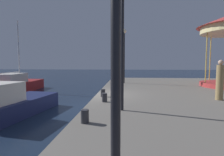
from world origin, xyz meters
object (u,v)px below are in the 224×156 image
Objects in this scene: lamp_post_far_end at (124,47)px; bollard_north at (103,93)px; person_near_carousel at (220,81)px; bollard_south at (105,98)px; sailboat_red at (17,85)px; bollard_center at (85,116)px; lamp_post_mid_promenade at (122,29)px; motorboat_navy at (12,103)px.

bollard_north is (-1.02, -6.62, -2.97)m from lamp_post_far_end.
lamp_post_far_end is 2.44× the size of person_near_carousel.
lamp_post_far_end is at bearing 81.21° from bollard_north.
bollard_south is (-0.79, -7.91, -2.97)m from lamp_post_far_end.
sailboat_red reaches higher than lamp_post_far_end.
lamp_post_far_end reaches higher than bollard_south.
sailboat_red is at bearing 140.64° from bollard_south.
sailboat_red is at bearing 129.88° from bollard_center.
lamp_post_mid_promenade is 2.28× the size of person_near_carousel.
motorboat_navy is at bearing -175.78° from person_near_carousel.
sailboat_red is at bearing -175.03° from lamp_post_far_end.
bollard_south is 1.31m from bollard_north.
lamp_post_far_end reaches higher than person_near_carousel.
motorboat_navy reaches higher than bollard_north.
motorboat_navy is 1.04× the size of lamp_post_far_end.
sailboat_red is 11.19m from bollard_south.
lamp_post_far_end is 7.33m from bollard_north.
lamp_post_far_end reaches higher than bollard_center.
motorboat_navy is 6.47m from lamp_post_mid_promenade.
motorboat_navy is at bearing 163.85° from lamp_post_mid_promenade.
person_near_carousel is at bearing -56.34° from lamp_post_far_end.
lamp_post_far_end is at bearing 4.97° from sailboat_red.
motorboat_navy is at bearing -124.59° from lamp_post_far_end.
person_near_carousel is at bearing 4.22° from motorboat_navy.
person_near_carousel is (10.04, 0.74, 1.09)m from motorboat_navy.
lamp_post_mid_promenade is 3.37m from bollard_center.
person_near_carousel reaches higher than motorboat_navy.
bollard_south and bollard_north have the same top height.
lamp_post_far_end is 11.33m from bollard_center.
lamp_post_mid_promenade reaches higher than person_near_carousel.
lamp_post_mid_promenade is 4.04m from bollard_north.
sailboat_red is 15.83× the size of bollard_center.
person_near_carousel is (4.68, -7.03, -2.27)m from lamp_post_far_end.
sailboat_red is 15.83× the size of bollard_north.
motorboat_navy is 5.35m from bollard_center.
bollard_south is 2.98m from bollard_center.
lamp_post_far_end is at bearing 90.28° from lamp_post_mid_promenade.
person_near_carousel is at bearing 26.45° from lamp_post_mid_promenade.
person_near_carousel is (4.64, 2.31, -2.09)m from lamp_post_mid_promenade.
bollard_south is at bearing 120.36° from lamp_post_mid_promenade.
bollard_south is 0.21× the size of person_near_carousel.
bollard_center is at bearing -94.54° from bollard_south.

